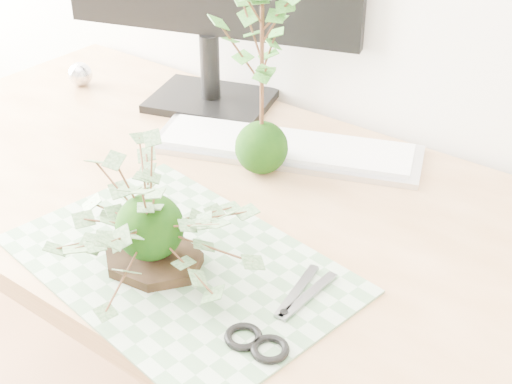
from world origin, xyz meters
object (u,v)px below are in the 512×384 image
at_px(ivy_kokedama, 147,200).
at_px(maple_kokedama, 262,21).
at_px(keyboard, 286,147).
at_px(desk, 269,258).

bearing_deg(ivy_kokedama, maple_kokedama, 97.40).
bearing_deg(maple_kokedama, keyboard, 94.59).
relative_size(ivy_kokedama, maple_kokedama, 0.84).
height_order(desk, maple_kokedama, maple_kokedama).
bearing_deg(keyboard, maple_kokedama, -106.98).
bearing_deg(keyboard, ivy_kokedama, -104.76).
distance_m(ivy_kokedama, maple_kokedama, 0.35).
bearing_deg(desk, keyboard, 118.48).
bearing_deg(ivy_kokedama, keyboard, 96.82).
relative_size(desk, maple_kokedama, 4.21).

